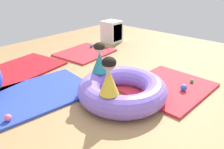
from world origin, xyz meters
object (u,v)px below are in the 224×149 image
(play_ball_pink, at_px, (8,118))
(play_ball_teal, at_px, (91,46))
(inflatable_cushion, at_px, (122,90))
(child_in_yellow, at_px, (109,76))
(play_ball_blue, at_px, (184,88))
(play_ball_green, at_px, (192,81))
(storage_cube, at_px, (112,32))
(child_in_teal, at_px, (100,58))

(play_ball_pink, distance_m, play_ball_teal, 3.11)
(inflatable_cushion, relative_size, child_in_yellow, 2.64)
(play_ball_blue, relative_size, play_ball_green, 1.55)
(inflatable_cushion, distance_m, child_in_yellow, 0.60)
(inflatable_cushion, distance_m, play_ball_green, 1.28)
(play_ball_pink, bearing_deg, storage_cube, 22.19)
(inflatable_cushion, bearing_deg, play_ball_green, -26.35)
(inflatable_cushion, distance_m, play_ball_teal, 2.52)
(child_in_yellow, height_order, play_ball_green, child_in_yellow)
(child_in_yellow, xyz_separation_m, play_ball_green, (1.57, -0.43, -0.49))
(play_ball_pink, bearing_deg, child_in_teal, -9.69)
(child_in_teal, bearing_deg, storage_cube, -91.37)
(child_in_yellow, distance_m, storage_cube, 3.49)
(storage_cube, bearing_deg, play_ball_green, -111.37)
(child_in_teal, bearing_deg, child_in_yellow, 104.86)
(play_ball_teal, bearing_deg, inflatable_cushion, -123.20)
(inflatable_cushion, bearing_deg, child_in_teal, 90.58)
(play_ball_green, bearing_deg, play_ball_blue, -176.52)
(inflatable_cushion, height_order, child_in_teal, child_in_teal)
(child_in_teal, xyz_separation_m, play_ball_pink, (-1.38, 0.24, -0.46))
(play_ball_pink, height_order, play_ball_teal, play_ball_pink)
(play_ball_blue, bearing_deg, play_ball_teal, 77.55)
(child_in_teal, bearing_deg, play_ball_teal, -78.75)
(child_in_teal, distance_m, play_ball_teal, 2.22)
(play_ball_blue, bearing_deg, storage_cube, 62.58)
(play_ball_teal, bearing_deg, storage_cube, 2.48)
(child_in_yellow, distance_m, play_ball_blue, 1.38)
(play_ball_blue, height_order, play_ball_pink, play_ball_blue)
(play_ball_teal, distance_m, storage_cube, 0.85)
(play_ball_blue, bearing_deg, child_in_yellow, 159.34)
(inflatable_cushion, distance_m, play_ball_pink, 1.55)
(child_in_yellow, xyz_separation_m, play_ball_blue, (1.21, -0.46, -0.47))
(inflatable_cushion, bearing_deg, play_ball_pink, 153.83)
(child_in_yellow, relative_size, play_ball_teal, 6.40)
(child_in_teal, relative_size, child_in_yellow, 0.94)
(play_ball_green, bearing_deg, child_in_yellow, 164.50)
(child_in_yellow, height_order, play_ball_blue, child_in_yellow)
(inflatable_cushion, xyz_separation_m, play_ball_teal, (1.38, 2.11, -0.08))
(play_ball_pink, xyz_separation_m, play_ball_green, (2.53, -1.25, -0.01))
(child_in_teal, height_order, play_ball_pink, child_in_teal)
(child_in_yellow, bearing_deg, child_in_teal, -137.03)
(play_ball_pink, relative_size, play_ball_teal, 1.17)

